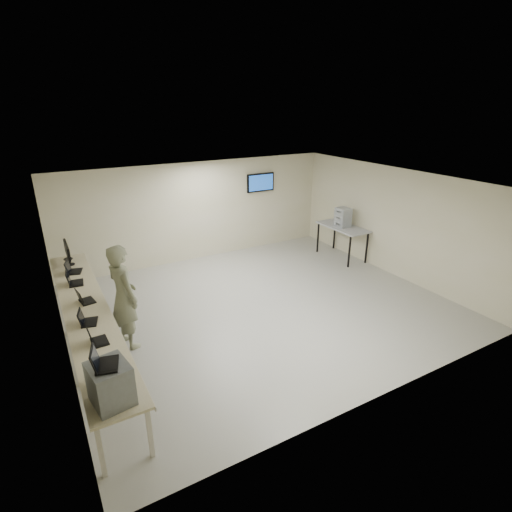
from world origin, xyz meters
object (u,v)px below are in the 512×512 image
equipment_box (110,384)px  soldier (124,297)px  workbench (87,313)px  side_table (343,229)px

equipment_box → soldier: size_ratio=0.26×
workbench → equipment_box: bearing=-91.4°
workbench → soldier: (0.65, -0.07, 0.18)m
workbench → equipment_box: 2.67m
soldier → side_table: size_ratio=1.26×
workbench → soldier: bearing=-5.8°
equipment_box → soldier: 2.69m
soldier → side_table: bearing=-92.6°
equipment_box → side_table: 8.33m
equipment_box → soldier: bearing=65.3°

